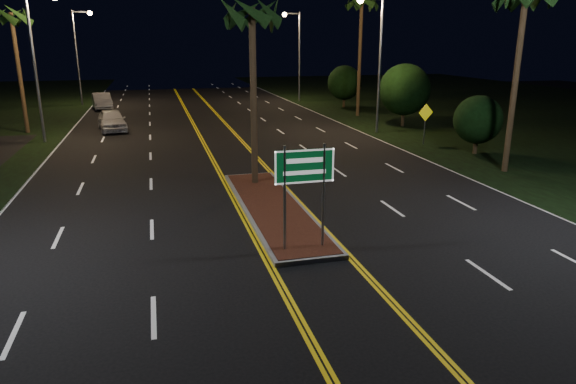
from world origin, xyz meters
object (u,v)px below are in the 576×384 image
object	(u,v)px
streetlight_right_mid	(375,49)
median_island	(273,208)
car_far	(102,100)
shrub_near	(478,120)
shrub_far	(344,83)
highway_sign	(304,176)
streetlight_left_mid	(39,50)
car_near	(112,118)
palm_median	(252,14)
warning_sign	(425,118)
palm_left_far	(11,16)
streetlight_left_far	(80,47)
palm_right_far	(362,3)
streetlight_right_far	(296,46)
shrub_mid	(405,90)

from	to	relation	value
streetlight_right_mid	median_island	bearing A→B (deg)	-125.28
car_far	median_island	bearing A→B (deg)	-84.56
shrub_near	shrub_far	bearing A→B (deg)	89.22
shrub_near	highway_sign	bearing A→B (deg)	-140.31
shrub_far	car_far	bearing A→B (deg)	168.73
median_island	streetlight_right_mid	world-z (taller)	streetlight_right_mid
streetlight_left_mid	shrub_far	bearing A→B (deg)	26.18
shrub_near	car_near	bearing A→B (deg)	146.87
car_far	palm_median	bearing A→B (deg)	-82.93
shrub_near	car_near	xyz separation A→B (m)	(-20.58, 13.43, -1.06)
highway_sign	car_far	distance (m)	38.75
highway_sign	warning_sign	world-z (taller)	highway_sign
palm_left_far	shrub_far	xyz separation A→B (m)	(26.60, 8.00, -5.41)
median_island	car_far	xyz separation A→B (m)	(-8.79, 33.50, 0.78)
highway_sign	streetlight_left_far	xyz separation A→B (m)	(-10.61, 41.20, 3.25)
palm_median	palm_left_far	distance (m)	21.69
palm_median	warning_sign	bearing A→B (deg)	29.10
streetlight_left_mid	streetlight_right_mid	distance (m)	21.32
palm_median	car_near	distance (m)	19.44
median_island	palm_median	distance (m)	8.00
palm_right_far	shrub_far	size ratio (longest dim) A/B	2.60
streetlight_right_mid	shrub_near	world-z (taller)	streetlight_right_mid
warning_sign	palm_right_far	bearing A→B (deg)	77.19
palm_left_far	shrub_near	xyz separation A→B (m)	(26.30, -14.00, -5.80)
streetlight_left_mid	shrub_far	xyz separation A→B (m)	(24.41, 12.00, -3.32)
shrub_near	palm_right_far	bearing A→B (deg)	92.51
streetlight_left_mid	streetlight_right_far	distance (m)	27.83
highway_sign	car_far	size ratio (longest dim) A/B	0.62
highway_sign	shrub_near	distance (m)	17.55
palm_left_far	car_far	bearing A→B (deg)	72.24
shrub_near	car_near	distance (m)	24.60
palm_median	car_far	xyz separation A→B (m)	(-8.79, 30.00, -6.41)
streetlight_right_far	car_far	xyz separation A→B (m)	(-19.41, -1.50, -4.80)
streetlight_left_far	streetlight_right_mid	xyz separation A→B (m)	(21.23, -22.00, 0.00)
streetlight_left_far	palm_left_far	distance (m)	16.28
streetlight_right_far	car_far	size ratio (longest dim) A/B	1.74
streetlight_left_far	shrub_near	size ratio (longest dim) A/B	2.73
shrub_near	car_far	xyz separation A→B (m)	(-22.29, 26.50, -1.09)
median_island	car_near	distance (m)	21.64
streetlight_right_far	car_far	bearing A→B (deg)	-175.59
shrub_mid	highway_sign	bearing A→B (deg)	-123.44
car_near	streetlight_right_mid	bearing A→B (deg)	-25.77
shrub_far	car_near	world-z (taller)	shrub_far
warning_sign	streetlight_left_far	bearing A→B (deg)	120.88
palm_right_far	shrub_near	world-z (taller)	palm_right_far
streetlight_right_far	shrub_near	distance (m)	28.39
median_island	streetlight_left_far	xyz separation A→B (m)	(-10.61, 37.00, 5.57)
highway_sign	streetlight_left_mid	world-z (taller)	streetlight_left_mid
palm_left_far	streetlight_right_far	bearing A→B (deg)	30.88
warning_sign	palm_median	bearing A→B (deg)	-160.17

